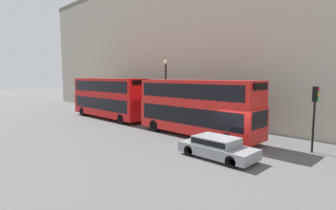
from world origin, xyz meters
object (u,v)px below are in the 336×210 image
bus_second_in_queue (109,96)px  traffic_light (315,105)px  bus_leading (196,106)px  pedestrian (135,109)px  car_dark_sedan (217,147)px

bus_second_in_queue → traffic_light: (1.64, -20.11, 0.46)m
bus_leading → traffic_light: size_ratio=2.56×
bus_second_in_queue → pedestrian: bearing=-16.7°
bus_leading → traffic_light: bearing=-78.1°
car_dark_sedan → pedestrian: 16.96m
car_dark_sedan → traffic_light: 6.52m
pedestrian → car_dark_sedan: bearing=-111.7°
bus_leading → traffic_light: bus_leading is taller
traffic_light → pedestrian: traffic_light is taller
traffic_light → pedestrian: (1.23, 19.25, -2.05)m
bus_leading → pedestrian: size_ratio=5.67×
pedestrian → bus_leading: bearing=-104.0°
bus_second_in_queue → traffic_light: bearing=-85.4°
bus_second_in_queue → car_dark_sedan: 17.06m
car_dark_sedan → traffic_light: (5.04, -3.48, 2.24)m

